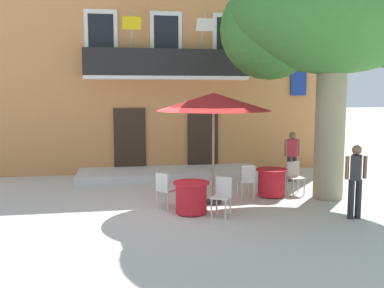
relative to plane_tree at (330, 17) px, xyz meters
The scene contains 13 objects.
ground_plane 6.17m from the plane_tree, behind, with size 120.00×120.00×0.00m, color beige.
building_facade 7.57m from the plane_tree, 120.44° to the left, with size 13.00×5.09×7.50m.
entrance_step_platform 6.99m from the plane_tree, 136.92° to the left, with size 6.10×1.85×0.25m, color silver.
plane_tree is the anchor object (origin of this frame).
cafe_table_near_tree 4.62m from the plane_tree, 163.63° to the left, with size 0.86×0.86×0.76m.
cafe_chair_near_tree_0 4.76m from the plane_tree, behind, with size 0.43×0.43×0.91m.
cafe_chair_near_tree_1 4.35m from the plane_tree, 138.35° to the left, with size 0.44×0.44×0.91m.
cafe_table_middle 5.91m from the plane_tree, 166.46° to the right, with size 0.86×0.86×0.76m.
cafe_chair_middle_0 6.14m from the plane_tree, behind, with size 0.57×0.57×0.91m.
cafe_chair_middle_1 5.46m from the plane_tree, 158.09° to the right, with size 0.55×0.55×0.91m.
cafe_umbrella 3.81m from the plane_tree, behind, with size 2.90×2.90×2.85m.
pedestrian_near_entrance 4.49m from the plane_tree, 90.37° to the left, with size 0.53×0.36×1.60m.
pedestrian_mid_plaza 4.31m from the plane_tree, 96.69° to the right, with size 0.53×0.40×1.69m.
Camera 1 is at (-1.66, -10.39, 2.90)m, focal length 41.00 mm.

